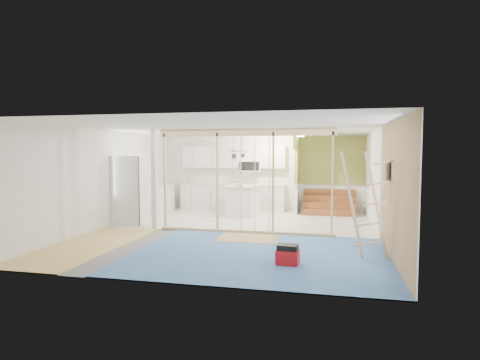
% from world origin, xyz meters
% --- Properties ---
extents(room, '(7.01, 8.01, 2.61)m').
position_xyz_m(room, '(0.00, 0.00, 1.30)').
color(room, slate).
rests_on(room, ground).
extents(floor_overlays, '(7.00, 8.00, 0.03)m').
position_xyz_m(floor_overlays, '(0.07, 0.06, 0.01)').
color(floor_overlays, silver).
rests_on(floor_overlays, room).
extents(stud_frame, '(4.66, 0.14, 2.60)m').
position_xyz_m(stud_frame, '(-0.27, -0.00, 1.61)').
color(stud_frame, '#DABC85').
rests_on(stud_frame, room).
extents(base_cabinets, '(4.45, 2.24, 0.93)m').
position_xyz_m(base_cabinets, '(-1.61, 3.36, 0.47)').
color(base_cabinets, silver).
rests_on(base_cabinets, room).
extents(upper_cabinets, '(3.60, 0.41, 0.85)m').
position_xyz_m(upper_cabinets, '(-0.84, 3.82, 1.82)').
color(upper_cabinets, silver).
rests_on(upper_cabinets, room).
extents(green_partition, '(2.25, 1.51, 2.60)m').
position_xyz_m(green_partition, '(2.04, 3.66, 0.94)').
color(green_partition, olive).
rests_on(green_partition, room).
extents(pot_rack, '(0.52, 0.52, 0.72)m').
position_xyz_m(pot_rack, '(-0.31, 1.89, 2.00)').
color(pot_rack, black).
rests_on(pot_rack, room).
extents(sheathing_panel, '(0.02, 4.00, 2.60)m').
position_xyz_m(sheathing_panel, '(3.48, -2.00, 1.30)').
color(sheathing_panel, tan).
rests_on(sheathing_panel, room).
extents(electrical_panel, '(0.04, 0.30, 0.40)m').
position_xyz_m(electrical_panel, '(3.43, -1.40, 1.65)').
color(electrical_panel, '#3D3C42').
rests_on(electrical_panel, room).
extents(ceiling_light, '(0.32, 0.32, 0.08)m').
position_xyz_m(ceiling_light, '(1.40, 3.00, 2.54)').
color(ceiling_light, '#FFEABF').
rests_on(ceiling_light, room).
extents(fridge, '(0.91, 0.89, 1.92)m').
position_xyz_m(fridge, '(-3.11, 0.63, 0.96)').
color(fridge, silver).
rests_on(fridge, room).
extents(island, '(1.09, 1.09, 0.96)m').
position_xyz_m(island, '(-0.33, 2.70, 0.48)').
color(island, white).
rests_on(island, room).
extents(bowl, '(0.32, 0.32, 0.06)m').
position_xyz_m(bowl, '(-0.40, 2.56, 0.99)').
color(bowl, silver).
rests_on(bowl, island).
extents(soap_bottle_a, '(0.15, 0.15, 0.29)m').
position_xyz_m(soap_bottle_a, '(-2.50, 3.79, 1.07)').
color(soap_bottle_a, '#A6ABB9').
rests_on(soap_bottle_a, base_cabinets).
extents(soap_bottle_b, '(0.12, 0.12, 0.20)m').
position_xyz_m(soap_bottle_b, '(0.05, 3.66, 1.03)').
color(soap_bottle_b, silver).
rests_on(soap_bottle_b, base_cabinets).
extents(toolbox, '(0.42, 0.33, 0.37)m').
position_xyz_m(toolbox, '(1.62, -2.57, 0.18)').
color(toolbox, '#A30F12').
rests_on(toolbox, room).
extents(ladder, '(1.09, 0.07, 2.02)m').
position_xyz_m(ladder, '(3.03, -1.78, 1.04)').
color(ladder, tan).
rests_on(ladder, room).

